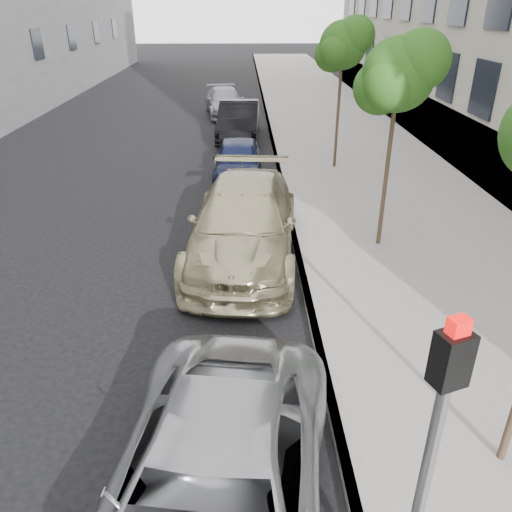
{
  "coord_description": "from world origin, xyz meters",
  "views": [
    {
      "loc": [
        -0.1,
        -3.01,
        5.39
      ],
      "look_at": [
        0.11,
        4.67,
        1.5
      ],
      "focal_mm": 35.0,
      "sensor_mm": 36.0,
      "label": 1
    }
  ],
  "objects_px": {
    "tree_mid": "(400,74)",
    "sedan_rear": "(225,102)",
    "tree_far": "(344,45)",
    "signal_pole": "(429,460)",
    "sedan_black": "(239,121)",
    "sedan_blue": "(238,160)",
    "suv": "(244,223)",
    "minivan": "(213,500)"
  },
  "relations": [
    {
      "from": "tree_mid",
      "to": "sedan_rear",
      "type": "distance_m",
      "value": 17.51
    },
    {
      "from": "tree_far",
      "to": "sedan_rear",
      "type": "relative_size",
      "value": 1.05
    },
    {
      "from": "signal_pole",
      "to": "sedan_black",
      "type": "height_order",
      "value": "signal_pole"
    },
    {
      "from": "sedan_blue",
      "to": "tree_far",
      "type": "bearing_deg",
      "value": 17.69
    },
    {
      "from": "signal_pole",
      "to": "sedan_blue",
      "type": "distance_m",
      "value": 14.0
    },
    {
      "from": "tree_mid",
      "to": "sedan_blue",
      "type": "relative_size",
      "value": 1.22
    },
    {
      "from": "sedan_rear",
      "to": "sedan_black",
      "type": "bearing_deg",
      "value": -89.66
    },
    {
      "from": "suv",
      "to": "tree_far",
      "type": "bearing_deg",
      "value": 69.13
    },
    {
      "from": "tree_mid",
      "to": "sedan_blue",
      "type": "height_order",
      "value": "tree_mid"
    },
    {
      "from": "suv",
      "to": "sedan_black",
      "type": "bearing_deg",
      "value": 95.92
    },
    {
      "from": "tree_mid",
      "to": "tree_far",
      "type": "relative_size",
      "value": 0.97
    },
    {
      "from": "minivan",
      "to": "suv",
      "type": "relative_size",
      "value": 0.89
    },
    {
      "from": "signal_pole",
      "to": "minivan",
      "type": "bearing_deg",
      "value": 133.59
    },
    {
      "from": "signal_pole",
      "to": "sedan_rear",
      "type": "distance_m",
      "value": 25.15
    },
    {
      "from": "tree_far",
      "to": "sedan_rear",
      "type": "xyz_separation_m",
      "value": [
        -4.26,
        10.15,
        -3.51
      ]
    },
    {
      "from": "tree_far",
      "to": "suv",
      "type": "bearing_deg",
      "value": -115.98
    },
    {
      "from": "tree_mid",
      "to": "sedan_blue",
      "type": "xyz_separation_m",
      "value": [
        -3.5,
        5.47,
        -3.39
      ]
    },
    {
      "from": "tree_mid",
      "to": "sedan_rear",
      "type": "relative_size",
      "value": 1.02
    },
    {
      "from": "tree_mid",
      "to": "suv",
      "type": "bearing_deg",
      "value": -174.35
    },
    {
      "from": "sedan_black",
      "to": "tree_far",
      "type": "bearing_deg",
      "value": -50.75
    },
    {
      "from": "suv",
      "to": "sedan_rear",
      "type": "height_order",
      "value": "suv"
    },
    {
      "from": "signal_pole",
      "to": "sedan_black",
      "type": "xyz_separation_m",
      "value": [
        -1.57,
        19.61,
        -1.47
      ]
    },
    {
      "from": "tree_far",
      "to": "sedan_blue",
      "type": "height_order",
      "value": "tree_far"
    },
    {
      "from": "signal_pole",
      "to": "sedan_blue",
      "type": "xyz_separation_m",
      "value": [
        -1.57,
        13.82,
        -1.59
      ]
    },
    {
      "from": "signal_pole",
      "to": "suv",
      "type": "distance_m",
      "value": 8.26
    },
    {
      "from": "suv",
      "to": "sedan_blue",
      "type": "relative_size",
      "value": 1.48
    },
    {
      "from": "tree_mid",
      "to": "tree_far",
      "type": "bearing_deg",
      "value": 90.0
    },
    {
      "from": "suv",
      "to": "sedan_black",
      "type": "height_order",
      "value": "suv"
    },
    {
      "from": "sedan_black",
      "to": "sedan_rear",
      "type": "xyz_separation_m",
      "value": [
        -0.76,
        5.39,
        -0.11
      ]
    },
    {
      "from": "sedan_blue",
      "to": "sedan_black",
      "type": "height_order",
      "value": "sedan_black"
    },
    {
      "from": "suv",
      "to": "sedan_black",
      "type": "distance_m",
      "value": 11.59
    },
    {
      "from": "suv",
      "to": "signal_pole",
      "type": "bearing_deg",
      "value": -75.0
    },
    {
      "from": "sedan_rear",
      "to": "signal_pole",
      "type": "bearing_deg",
      "value": -92.4
    },
    {
      "from": "tree_far",
      "to": "suv",
      "type": "distance_m",
      "value": 8.3
    },
    {
      "from": "tree_mid",
      "to": "minivan",
      "type": "relative_size",
      "value": 0.93
    },
    {
      "from": "minivan",
      "to": "sedan_blue",
      "type": "xyz_separation_m",
      "value": [
        0.19,
        12.95,
        -0.05
      ]
    },
    {
      "from": "signal_pole",
      "to": "suv",
      "type": "xyz_separation_m",
      "value": [
        -1.4,
        8.02,
        -1.41
      ]
    },
    {
      "from": "tree_far",
      "to": "minivan",
      "type": "xyz_separation_m",
      "value": [
        -3.69,
        -13.98,
        -3.47
      ]
    },
    {
      "from": "tree_mid",
      "to": "signal_pole",
      "type": "relative_size",
      "value": 1.41
    },
    {
      "from": "tree_mid",
      "to": "sedan_blue",
      "type": "bearing_deg",
      "value": 122.59
    },
    {
      "from": "sedan_blue",
      "to": "sedan_black",
      "type": "bearing_deg",
      "value": 91.23
    },
    {
      "from": "suv",
      "to": "sedan_blue",
      "type": "bearing_deg",
      "value": 96.77
    }
  ]
}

